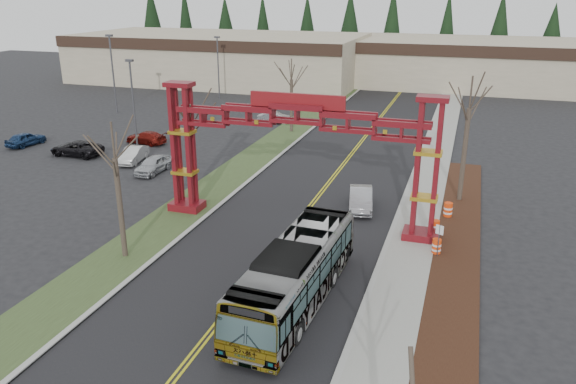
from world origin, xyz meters
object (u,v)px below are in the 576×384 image
at_px(bare_tree_median_far, 291,80).
at_px(parked_car_near_b, 133,155).
at_px(light_pole_far, 218,63).
at_px(silver_sedan, 361,199).
at_px(transit_bus, 295,274).
at_px(light_pole_near, 133,97).
at_px(street_sign, 439,235).
at_px(barrel_north, 448,210).
at_px(bare_tree_right_far, 469,109).
at_px(retail_building_east, 474,63).
at_px(bare_tree_median_mid, 190,119).
at_px(parked_car_near_a, 153,165).
at_px(light_pole_mid, 113,68).
at_px(retail_building_west, 220,57).
at_px(parked_car_mid_a, 146,138).
at_px(barrel_mid, 435,228).
at_px(gateway_arch, 297,135).
at_px(barrel_south, 436,247).
at_px(parked_car_near_c, 77,148).
at_px(parked_car_far_a, 275,118).
at_px(bare_tree_median_near, 115,159).
at_px(parked_car_mid_b, 26,139).

bearing_deg(bare_tree_median_far, parked_car_near_b, -123.39).
distance_m(parked_car_near_b, light_pole_far, 30.97).
bearing_deg(silver_sedan, transit_bus, -103.79).
xyz_separation_m(light_pole_near, street_sign, (29.67, -15.65, -3.38)).
bearing_deg(street_sign, light_pole_near, 152.19).
bearing_deg(barrel_north, bare_tree_right_far, 79.90).
distance_m(retail_building_east, transit_bus, 71.80).
height_order(bare_tree_median_mid, bare_tree_right_far, bare_tree_right_far).
distance_m(parked_car_near_a, light_pole_far, 33.70).
relative_size(bare_tree_right_far, light_pole_mid, 0.96).
distance_m(bare_tree_median_mid, bare_tree_right_far, 19.16).
bearing_deg(retail_building_west, parked_car_mid_a, -76.03).
relative_size(silver_sedan, light_pole_near, 0.53).
relative_size(retail_building_east, barrel_north, 35.44).
xyz_separation_m(parked_car_near_b, barrel_mid, (26.67, -7.80, -0.17)).
bearing_deg(street_sign, barrel_mid, 96.91).
xyz_separation_m(retail_building_east, silver_sedan, (-6.55, -57.95, -2.78)).
xyz_separation_m(bare_tree_median_far, light_pole_near, (-12.52, -10.33, -0.71)).
xyz_separation_m(gateway_arch, light_pole_near, (-20.52, 13.48, -1.14)).
xyz_separation_m(gateway_arch, retail_building_west, (-30.00, 53.96, -2.22)).
bearing_deg(parked_car_near_a, retail_building_east, 66.75).
bearing_deg(barrel_south, silver_sedan, 134.06).
relative_size(parked_car_near_c, parked_car_far_a, 1.25).
distance_m(retail_building_west, bare_tree_median_near, 65.40).
distance_m(parked_car_near_c, barrel_mid, 33.77).
relative_size(silver_sedan, light_pole_far, 0.53).
bearing_deg(barrel_north, retail_building_east, 89.37).
bearing_deg(barrel_north, barrel_south, -93.05).
distance_m(parked_car_near_b, bare_tree_median_far, 18.65).
bearing_deg(parked_car_near_a, bare_tree_right_far, 3.29).
distance_m(gateway_arch, retail_building_west, 61.78).
distance_m(parked_car_mid_b, barrel_mid, 40.85).
bearing_deg(bare_tree_median_far, parked_car_near_a, -111.23).
bearing_deg(barrel_mid, parked_car_mid_a, 154.78).
bearing_deg(retail_building_east, bare_tree_median_far, -115.26).
bearing_deg(bare_tree_right_far, bare_tree_median_near, -139.52).
xyz_separation_m(bare_tree_median_near, street_sign, (17.14, 5.43, -4.40)).
relative_size(parked_car_mid_a, barrel_north, 4.02).
height_order(parked_car_far_a, bare_tree_median_far, bare_tree_median_far).
bearing_deg(parked_car_far_a, light_pole_near, 136.07).
relative_size(parked_car_mid_b, bare_tree_right_far, 0.45).
height_order(silver_sedan, bare_tree_median_far, bare_tree_median_far).
height_order(parked_car_near_b, bare_tree_median_mid, bare_tree_median_mid).
bearing_deg(parked_car_near_b, light_pole_near, 109.04).
height_order(bare_tree_median_far, light_pole_far, light_pole_far).
xyz_separation_m(parked_car_near_c, barrel_mid, (32.81, -7.99, -0.18)).
bearing_deg(light_pole_near, parked_car_near_c, -128.06).
distance_m(bare_tree_median_mid, light_pole_near, 17.57).
xyz_separation_m(parked_car_near_c, parked_car_far_a, (13.05, 18.05, -0.04)).
xyz_separation_m(light_pole_near, barrel_south, (29.57, -15.25, -4.35)).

